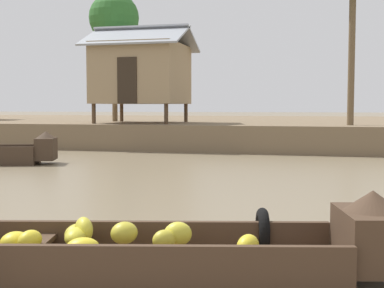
# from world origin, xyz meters

# --- Properties ---
(ground_plane) EXTENTS (300.00, 300.00, 0.00)m
(ground_plane) POSITION_xyz_m (0.00, 10.00, 0.00)
(ground_plane) COLOR #7A6B51
(riverbank_strip) EXTENTS (160.00, 20.00, 1.01)m
(riverbank_strip) POSITION_xyz_m (0.00, 29.37, 0.50)
(riverbank_strip) COLOR #756047
(riverbank_strip) RESTS_ON ground
(banana_boat) EXTENTS (5.52, 2.38, 0.88)m
(banana_boat) POSITION_xyz_m (0.80, 5.47, 0.30)
(banana_boat) COLOR #473323
(banana_boat) RESTS_ON ground
(stilt_house_mid_left) EXTENTS (4.14, 3.91, 4.05)m
(stilt_house_mid_left) POSITION_xyz_m (-4.80, 21.91, 3.12)
(stilt_house_mid_left) COLOR #4C3826
(stilt_house_mid_left) RESTS_ON riverbank_strip
(palm_tree_far) EXTENTS (2.30, 2.30, 5.91)m
(palm_tree_far) POSITION_xyz_m (-6.80, 23.81, 5.71)
(palm_tree_far) COLOR brown
(palm_tree_far) RESTS_ON riverbank_strip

